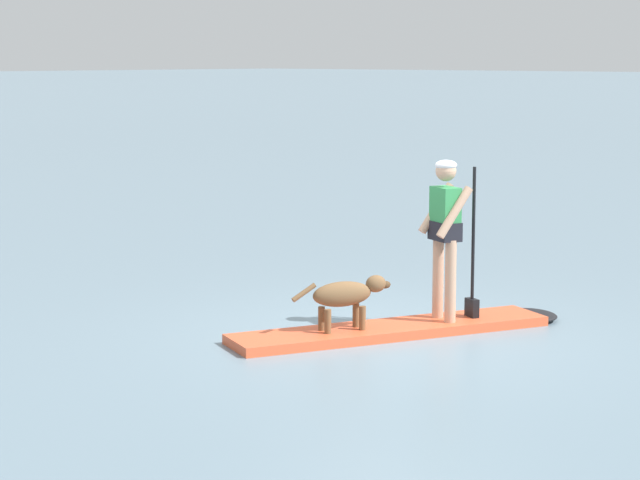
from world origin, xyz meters
TOP-DOWN VIEW (x-y plane):
  - ground_plane at (0.00, 0.00)m, footprint 400.00×400.00m
  - paddleboard at (0.21, -0.09)m, footprint 3.73×2.10m
  - person_paddler at (0.60, -0.26)m, footprint 0.68×0.60m
  - dog at (-0.47, 0.20)m, footprint 1.05×0.51m

SIDE VIEW (x-z plane):
  - ground_plane at x=0.00m, z-range 0.00..0.00m
  - paddleboard at x=0.21m, z-range 0.00..0.10m
  - dog at x=-0.47m, z-range 0.19..0.74m
  - person_paddler at x=0.60m, z-range 0.24..1.95m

